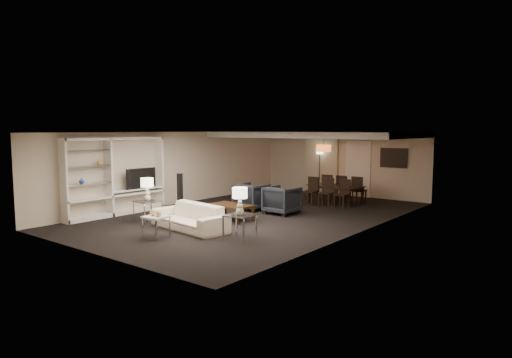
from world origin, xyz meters
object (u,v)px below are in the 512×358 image
object	(u,v)px
table_lamp_left	(147,189)
marble_table	(156,227)
chair_nl	(310,191)
dining_table	(335,195)
chair_fr	(359,190)
floor_speaker	(180,193)
chair_fm	(344,188)
vase_amber	(99,162)
table_lamp_right	(240,201)
chair_fl	(329,187)
side_table_right	(240,227)
floor_lamp	(319,171)
sofa	(190,217)
chair_nr	(342,194)
armchair_right	(282,200)
pendant_light	(324,148)
armchair_left	(252,197)
vase_blue	(82,181)
coffee_table	(231,212)
chair_nm	(326,192)
television	(139,178)
side_table_left	(148,211)

from	to	relation	value
table_lamp_left	marble_table	distance (m)	2.13
marble_table	chair_nl	bearing A→B (deg)	86.74
dining_table	chair_fr	size ratio (longest dim) A/B	1.92
floor_speaker	chair_fm	distance (m)	5.92
vase_amber	table_lamp_right	bearing A→B (deg)	5.80
dining_table	chair_fl	xyz separation A→B (m)	(-0.60, 0.65, 0.16)
table_lamp_right	side_table_right	bearing A→B (deg)	0.00
floor_lamp	sofa	bearing A→B (deg)	-84.51
side_table_right	chair_nr	bearing A→B (deg)	91.42
armchair_right	table_lamp_left	world-z (taller)	table_lamp_left
pendant_light	armchair_right	xyz separation A→B (m)	(0.20, -2.85, -1.49)
chair_nl	floor_speaker	bearing A→B (deg)	-122.85
pendant_light	table_lamp_left	distance (m)	6.57
floor_lamp	chair_fm	bearing A→B (deg)	-35.02
armchair_left	chair_fm	distance (m)	3.69
side_table_right	chair_nl	world-z (taller)	chair_nl
vase_blue	dining_table	xyz separation A→B (m)	(4.18, 7.08, -0.82)
floor_speaker	chair_fl	bearing A→B (deg)	57.06
armchair_right	chair_fr	size ratio (longest dim) A/B	0.98
coffee_table	dining_table	bearing A→B (deg)	77.58
chair_nm	armchair_left	bearing A→B (deg)	-134.75
sofa	marble_table	bearing A→B (deg)	-82.31
pendant_light	armchair_right	bearing A→B (deg)	-85.91
coffee_table	armchair_left	bearing A→B (deg)	109.44
side_table_right	chair_nr	distance (m)	5.34
vase_amber	chair_fm	bearing A→B (deg)	59.65
floor_speaker	chair_nr	bearing A→B (deg)	38.79
chair_nm	chair_nr	bearing A→B (deg)	-7.22
vase_amber	chair_nl	distance (m)	6.95
chair_fl	dining_table	bearing A→B (deg)	125.14
table_lamp_right	chair_nm	distance (m)	5.41
television	chair_fl	xyz separation A→B (m)	(3.55, 5.79, -0.59)
chair_nm	table_lamp_right	bearing A→B (deg)	-89.40
table_lamp_right	floor_lamp	distance (m)	8.22
coffee_table	chair_fl	xyz separation A→B (m)	(0.37, 5.04, 0.25)
table_lamp_right	floor_lamp	size ratio (longest dim) A/B	0.35
chair_nl	chair_fl	xyz separation A→B (m)	(0.00, 1.30, 0.00)
side_table_left	chair_fm	xyz separation A→B (m)	(2.67, 6.64, 0.18)
vase_amber	chair_nm	size ratio (longest dim) A/B	0.17
table_lamp_left	chair_nr	distance (m)	6.28
chair_fl	chair_fm	world-z (taller)	same
armchair_right	chair_fm	size ratio (longest dim) A/B	0.98
table_lamp_left	table_lamp_right	xyz separation A→B (m)	(3.40, 0.00, 0.00)
sofa	vase_amber	bearing A→B (deg)	-163.48
side_table_left	chair_nr	size ratio (longest dim) A/B	0.66
armchair_right	chair_nl	xyz separation A→B (m)	(-0.23, 2.04, 0.05)
sofa	floor_speaker	world-z (taller)	floor_speaker
vase_amber	chair_nl	world-z (taller)	vase_amber
sofa	dining_table	bearing A→B (deg)	88.52
armchair_left	television	size ratio (longest dim) A/B	0.86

